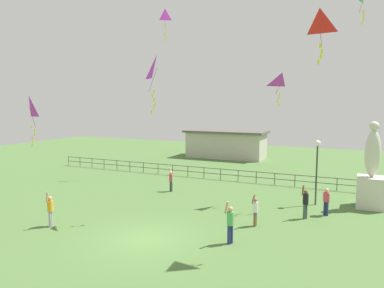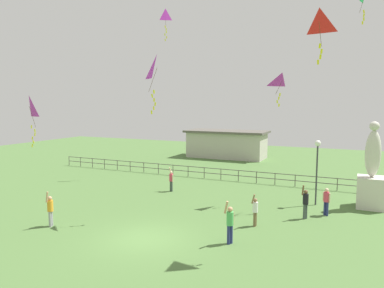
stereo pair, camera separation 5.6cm
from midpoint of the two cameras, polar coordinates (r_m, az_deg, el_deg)
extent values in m
plane|color=#4C7038|center=(17.73, -7.45, -14.70)|extent=(80.00, 80.00, 0.00)
cube|color=beige|center=(24.75, 26.51, -6.87)|extent=(1.59, 1.59, 1.93)
ellipsoid|color=beige|center=(24.34, 26.80, -1.38)|extent=(0.90, 0.76, 2.85)
sphere|color=beige|center=(24.19, 27.00, 2.55)|extent=(0.56, 0.56, 0.56)
cylinder|color=#38383D|center=(23.91, 19.19, -4.73)|extent=(0.10, 0.10, 3.77)
sphere|color=white|center=(23.62, 19.37, 0.12)|extent=(0.36, 0.36, 0.36)
cylinder|color=#3F4C47|center=(26.46, -3.34, -6.66)|extent=(0.13, 0.13, 0.76)
cylinder|color=#3F4C47|center=(26.34, -3.16, -6.72)|extent=(0.13, 0.13, 0.76)
cylinder|color=#D83F59|center=(26.26, -3.26, -5.32)|extent=(0.28, 0.28, 0.53)
sphere|color=beige|center=(26.18, -3.26, -4.53)|extent=(0.20, 0.20, 0.20)
cylinder|color=beige|center=(26.34, -3.40, -4.23)|extent=(0.16, 0.21, 0.51)
cylinder|color=beige|center=(26.11, -3.03, -5.46)|extent=(0.08, 0.08, 0.51)
cylinder|color=navy|center=(22.27, 20.36, -9.52)|extent=(0.14, 0.14, 0.81)
cylinder|color=navy|center=(22.18, 20.69, -9.60)|extent=(0.14, 0.14, 0.81)
cylinder|color=#D83F59|center=(22.05, 20.60, -7.84)|extent=(0.29, 0.29, 0.57)
sphere|color=beige|center=(21.96, 20.64, -6.85)|extent=(0.22, 0.22, 0.22)
cylinder|color=beige|center=(22.17, 20.18, -7.84)|extent=(0.09, 0.09, 0.54)
cylinder|color=beige|center=(21.95, 21.01, -8.02)|extent=(0.09, 0.09, 0.54)
cylinder|color=brown|center=(19.37, 9.95, -11.70)|extent=(0.13, 0.13, 0.75)
cylinder|color=brown|center=(19.50, 10.11, -11.58)|extent=(0.13, 0.13, 0.75)
cylinder|color=white|center=(19.24, 10.07, -9.81)|extent=(0.28, 0.28, 0.53)
sphere|color=#8C6647|center=(19.14, 10.09, -8.76)|extent=(0.20, 0.20, 0.20)
cylinder|color=#8C6647|center=(18.96, 9.76, -8.56)|extent=(0.22, 0.11, 0.51)
cylinder|color=#8C6647|center=(19.42, 10.26, -9.77)|extent=(0.08, 0.08, 0.51)
cylinder|color=#3F4C47|center=(21.18, 17.43, -10.21)|extent=(0.14, 0.14, 0.83)
cylinder|color=#3F4C47|center=(21.31, 17.69, -10.11)|extent=(0.14, 0.14, 0.83)
cylinder|color=black|center=(21.06, 17.63, -8.31)|extent=(0.30, 0.30, 0.59)
sphere|color=brown|center=(20.96, 17.66, -7.24)|extent=(0.22, 0.22, 0.22)
cylinder|color=brown|center=(20.80, 17.24, -7.00)|extent=(0.17, 0.15, 0.56)
cylinder|color=brown|center=(21.23, 17.94, -8.30)|extent=(0.09, 0.09, 0.56)
cylinder|color=navy|center=(16.93, 5.92, -14.12)|extent=(0.15, 0.15, 0.88)
cylinder|color=navy|center=(17.06, 6.31, -13.98)|extent=(0.15, 0.15, 0.88)
cylinder|color=#4CB259|center=(16.75, 6.15, -11.65)|extent=(0.32, 0.32, 0.62)
sphere|color=tan|center=(16.62, 6.16, -10.25)|extent=(0.24, 0.24, 0.24)
cylinder|color=tan|center=(16.47, 5.53, -9.95)|extent=(0.26, 0.18, 0.59)
cylinder|color=tan|center=(16.91, 6.64, -11.61)|extent=(0.10, 0.10, 0.59)
cylinder|color=#99999E|center=(20.40, -21.48, -11.03)|extent=(0.14, 0.14, 0.81)
cylinder|color=#99999E|center=(20.53, -21.28, -10.91)|extent=(0.14, 0.14, 0.81)
cylinder|color=orange|center=(20.27, -21.46, -9.09)|extent=(0.30, 0.30, 0.58)
sphere|color=tan|center=(20.17, -21.51, -8.00)|extent=(0.22, 0.22, 0.22)
cylinder|color=tan|center=(19.99, -21.91, -7.81)|extent=(0.19, 0.14, 0.55)
cylinder|color=tan|center=(20.45, -21.21, -9.04)|extent=(0.09, 0.09, 0.55)
pyramid|color=#B22DB2|center=(23.20, 14.17, 9.71)|extent=(1.11, 1.23, 0.83)
cylinder|color=#4C381E|center=(23.39, 13.67, 8.70)|extent=(0.47, 0.35, 0.83)
cube|color=yellow|center=(23.39, 13.82, 7.60)|extent=(0.11, 0.04, 0.21)
cube|color=yellow|center=(23.37, 13.66, 7.07)|extent=(0.09, 0.03, 0.20)
cube|color=yellow|center=(23.34, 13.41, 6.53)|extent=(0.09, 0.02, 0.20)
cube|color=yellow|center=(23.37, 13.67, 5.99)|extent=(0.10, 0.04, 0.20)
pyramid|color=red|center=(16.25, 19.56, 17.87)|extent=(0.98, 0.68, 0.94)
cylinder|color=#4C381E|center=(16.42, 19.73, 16.09)|extent=(0.10, 0.54, 0.94)
cube|color=yellow|center=(16.34, 19.69, 14.42)|extent=(0.10, 0.04, 0.20)
cube|color=yellow|center=(16.34, 19.92, 13.63)|extent=(0.09, 0.03, 0.20)
cube|color=yellow|center=(16.30, 19.77, 12.88)|extent=(0.10, 0.04, 0.20)
cube|color=yellow|center=(16.24, 19.43, 12.13)|extent=(0.09, 0.04, 0.20)
cylinder|color=#4C381E|center=(25.40, 25.54, 19.79)|extent=(0.35, 0.10, 1.34)
cube|color=yellow|center=(25.29, 25.63, 18.40)|extent=(0.11, 0.02, 0.21)
cube|color=yellow|center=(25.25, 25.64, 17.91)|extent=(0.11, 0.04, 0.21)
cube|color=yellow|center=(25.21, 25.62, 17.42)|extent=(0.09, 0.02, 0.20)
cube|color=yellow|center=(25.14, 25.45, 16.95)|extent=(0.09, 0.01, 0.20)
pyramid|color=#B22DB2|center=(22.80, -24.31, 5.47)|extent=(0.77, 0.51, 1.24)
cylinder|color=#4C381E|center=(22.89, -23.87, 3.94)|extent=(0.10, 0.33, 1.24)
cube|color=yellow|center=(22.95, -24.02, 2.49)|extent=(0.10, 0.01, 0.21)
cube|color=yellow|center=(22.89, -23.56, 1.95)|extent=(0.09, 0.03, 0.20)
cube|color=yellow|center=(22.91, -23.55, 1.40)|extent=(0.10, 0.03, 0.20)
cube|color=yellow|center=(22.99, -23.90, 0.85)|extent=(0.11, 0.02, 0.21)
cube|color=yellow|center=(22.99, -23.76, 0.31)|extent=(0.12, 0.04, 0.21)
cube|color=yellow|center=(23.04, -23.91, -0.24)|extent=(0.09, 0.04, 0.20)
pyramid|color=#B22DB2|center=(19.75, -5.46, 11.97)|extent=(0.88, 0.85, 1.32)
cylinder|color=#4C381E|center=(19.61, -6.13, 10.08)|extent=(0.33, 0.41, 1.32)
cube|color=yellow|center=(19.58, -5.96, 8.24)|extent=(0.09, 0.04, 0.20)
cube|color=yellow|center=(19.58, -6.25, 7.59)|extent=(0.12, 0.05, 0.21)
cube|color=yellow|center=(19.57, -5.94, 6.95)|extent=(0.09, 0.01, 0.20)
cube|color=yellow|center=(19.56, -5.77, 6.31)|extent=(0.09, 0.04, 0.20)
cube|color=yellow|center=(19.57, -5.99, 5.66)|extent=(0.11, 0.02, 0.21)
cube|color=yellow|center=(19.59, -6.34, 5.01)|extent=(0.09, 0.04, 0.20)
pyramid|color=#B22DB2|center=(32.72, -4.17, 19.71)|extent=(0.81, 0.68, 1.04)
cylinder|color=#4C381E|center=(32.46, -4.14, 18.88)|extent=(0.19, 0.27, 1.04)
cube|color=yellow|center=(32.36, -4.22, 18.03)|extent=(0.09, 0.02, 0.20)
cube|color=yellow|center=(32.32, -4.06, 17.65)|extent=(0.11, 0.04, 0.21)
cube|color=yellow|center=(32.27, -4.04, 17.27)|extent=(0.09, 0.03, 0.20)
cube|color=yellow|center=(32.24, -4.26, 16.88)|extent=(0.08, 0.03, 0.20)
cube|color=yellow|center=(32.19, -3.99, 16.50)|extent=(0.12, 0.04, 0.21)
cube|color=yellow|center=(32.16, -4.21, 16.11)|extent=(0.11, 0.03, 0.21)
cylinder|color=#4C4742|center=(39.23, -18.85, -2.54)|extent=(0.06, 0.06, 0.95)
cylinder|color=#4C4742|center=(38.21, -17.21, -2.71)|extent=(0.06, 0.06, 0.95)
cylinder|color=#4C4742|center=(37.21, -15.46, -2.90)|extent=(0.06, 0.06, 0.95)
cylinder|color=#4C4742|center=(36.27, -13.65, -3.08)|extent=(0.06, 0.06, 0.95)
cylinder|color=#4C4742|center=(35.35, -11.70, -3.28)|extent=(0.06, 0.06, 0.95)
cylinder|color=#4C4742|center=(34.49, -9.72, -3.48)|extent=(0.06, 0.06, 0.95)
cylinder|color=#4C4742|center=(33.67, -7.60, -3.69)|extent=(0.06, 0.06, 0.95)
cylinder|color=#4C4742|center=(32.87, -5.30, -3.91)|extent=(0.06, 0.06, 0.95)
cylinder|color=#4C4742|center=(32.15, -2.98, -4.12)|extent=(0.06, 0.06, 0.95)
cylinder|color=#4C4742|center=(31.49, -0.57, -4.34)|extent=(0.06, 0.06, 0.95)
cylinder|color=#4C4742|center=(30.88, 2.00, -4.56)|extent=(0.06, 0.06, 0.95)
cylinder|color=#4C4742|center=(30.33, 4.65, -4.78)|extent=(0.06, 0.06, 0.95)
cylinder|color=#4C4742|center=(29.85, 7.41, -5.00)|extent=(0.06, 0.06, 0.95)
cylinder|color=#4C4742|center=(29.45, 10.23, -5.21)|extent=(0.06, 0.06, 0.95)
cylinder|color=#4C4742|center=(29.12, 13.06, -5.40)|extent=(0.06, 0.06, 0.95)
cylinder|color=#4C4742|center=(28.85, 16.07, -5.60)|extent=(0.06, 0.06, 0.95)
cylinder|color=#4C4742|center=(28.67, 19.07, -5.78)|extent=(0.06, 0.06, 0.95)
cylinder|color=#4C4742|center=(28.57, 22.07, -5.94)|extent=(0.06, 0.06, 0.95)
cylinder|color=#4C4742|center=(28.55, 25.10, -6.09)|extent=(0.06, 0.06, 0.95)
cylinder|color=#4C4742|center=(28.61, 28.15, -6.22)|extent=(0.06, 0.06, 0.95)
cube|color=#4C4742|center=(29.82, 7.08, -4.15)|extent=(36.00, 0.05, 0.05)
cube|color=#4C4742|center=(29.91, 7.07, -4.97)|extent=(36.00, 0.05, 0.05)
cube|color=#B7B2A3|center=(42.59, 5.53, -0.17)|extent=(8.88, 3.64, 2.96)
cube|color=#59544C|center=(42.44, 5.55, 1.98)|extent=(9.48, 4.24, 0.24)
camera|label=1|loc=(0.03, -89.93, 0.01)|focal=33.68mm
camera|label=2|loc=(0.03, 90.07, -0.01)|focal=33.68mm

